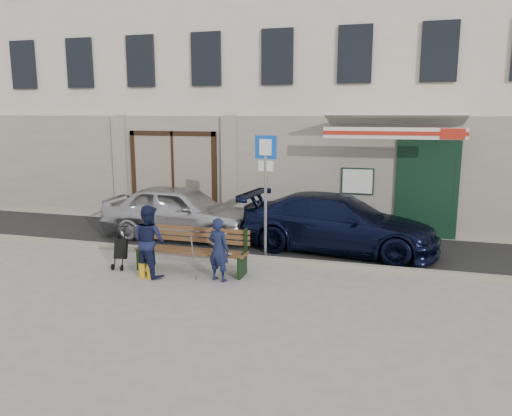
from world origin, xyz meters
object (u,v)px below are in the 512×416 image
at_px(parking_sign, 266,176).
at_px(man, 219,249).
at_px(car_navy, 338,223).
at_px(bench, 189,250).
at_px(car_silver, 180,211).
at_px(woman, 149,241).
at_px(stroller, 121,250).

relative_size(parking_sign, man, 2.20).
height_order(car_navy, bench, car_navy).
relative_size(car_silver, man, 3.28).
distance_m(man, woman, 1.46).
distance_m(parking_sign, woman, 2.94).
relative_size(car_navy, parking_sign, 1.68).
bearing_deg(stroller, bench, -0.71).
bearing_deg(man, bench, -10.91).
bearing_deg(man, car_navy, -110.31).
bearing_deg(parking_sign, woman, -124.90).
xyz_separation_m(parking_sign, man, (-0.48, -1.77, -1.25)).
height_order(bench, stroller, bench).
relative_size(car_silver, stroller, 4.64).
relative_size(car_silver, bench, 1.74).
bearing_deg(car_navy, woman, 137.35).
xyz_separation_m(bench, woman, (-0.65, -0.51, 0.28)).
distance_m(parking_sign, stroller, 3.54).
bearing_deg(car_silver, bench, -150.71).
height_order(parking_sign, man, parking_sign).
height_order(car_navy, parking_sign, parking_sign).
height_order(car_silver, car_navy, car_silver).
bearing_deg(woman, man, -153.98).
xyz_separation_m(car_silver, car_navy, (4.20, -0.16, -0.03)).
xyz_separation_m(parking_sign, bench, (-1.27, -1.39, -1.43)).
bearing_deg(parking_sign, car_silver, 165.73).
relative_size(car_navy, woman, 3.20).
bearing_deg(car_silver, parking_sign, -113.69).
bearing_deg(bench, man, -25.52).
bearing_deg(bench, car_silver, 118.26).
distance_m(car_silver, car_navy, 4.20).
distance_m(bench, woman, 0.87).
xyz_separation_m(parking_sign, woman, (-1.93, -1.90, -1.15)).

